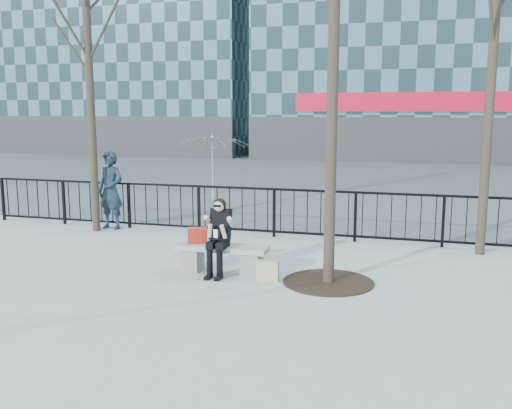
# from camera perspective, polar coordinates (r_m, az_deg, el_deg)

# --- Properties ---
(ground) EXTENTS (120.00, 120.00, 0.00)m
(ground) POSITION_cam_1_polar(r_m,az_deg,el_deg) (10.12, -3.44, -6.78)
(ground) COLOR #A6A6A1
(ground) RESTS_ON ground
(street_surface) EXTENTS (60.00, 23.00, 0.01)m
(street_surface) POSITION_cam_1_polar(r_m,az_deg,el_deg) (24.54, 8.17, 2.81)
(street_surface) COLOR #474747
(street_surface) RESTS_ON ground
(railing) EXTENTS (14.00, 0.06, 1.10)m
(railing) POSITION_cam_1_polar(r_m,az_deg,el_deg) (12.79, 0.96, -0.76)
(railing) COLOR black
(railing) RESTS_ON ground
(tree_left) EXTENTS (2.80, 2.80, 6.50)m
(tree_left) POSITION_cam_1_polar(r_m,az_deg,el_deg) (13.86, -16.57, 17.55)
(tree_left) COLOR black
(tree_left) RESTS_ON ground
(tree_grate) EXTENTS (1.50, 1.50, 0.02)m
(tree_grate) POSITION_cam_1_polar(r_m,az_deg,el_deg) (9.58, 7.25, -7.70)
(tree_grate) COLOR black
(tree_grate) RESTS_ON ground
(bench_main) EXTENTS (1.65, 0.46, 0.49)m
(bench_main) POSITION_cam_1_polar(r_m,az_deg,el_deg) (10.04, -3.46, -5.13)
(bench_main) COLOR slate
(bench_main) RESTS_ON ground
(seated_woman) EXTENTS (0.50, 0.64, 1.34)m
(seated_woman) POSITION_cam_1_polar(r_m,az_deg,el_deg) (9.80, -3.79, -3.27)
(seated_woman) COLOR black
(seated_woman) RESTS_ON ground
(handbag) EXTENTS (0.38, 0.27, 0.28)m
(handbag) POSITION_cam_1_polar(r_m,az_deg,el_deg) (10.13, -5.87, -3.10)
(handbag) COLOR #B41F16
(handbag) RESTS_ON bench_main
(shopping_bag) EXTENTS (0.37, 0.16, 0.35)m
(shopping_bag) POSITION_cam_1_polar(r_m,az_deg,el_deg) (9.56, 1.18, -6.66)
(shopping_bag) COLOR #CABF8E
(shopping_bag) RESTS_ON ground
(standing_man) EXTENTS (0.72, 0.52, 1.86)m
(standing_man) POSITION_cam_1_polar(r_m,az_deg,el_deg) (13.98, -14.32, 1.38)
(standing_man) COLOR black
(standing_man) RESTS_ON ground
(vendor_umbrella) EXTENTS (3.11, 3.13, 2.13)m
(vendor_umbrella) POSITION_cam_1_polar(r_m,az_deg,el_deg) (17.42, -4.50, 3.66)
(vendor_umbrella) COLOR yellow
(vendor_umbrella) RESTS_ON ground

